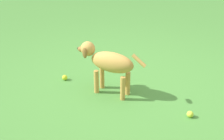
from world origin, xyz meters
TOP-DOWN VIEW (x-y plane):
  - ground at (0.00, 0.00)m, footprint 14.00×14.00m
  - dog at (-0.25, 0.01)m, footprint 0.48×0.74m
  - tennis_ball_0 at (-0.56, 0.54)m, footprint 0.07×0.07m
  - tennis_ball_1 at (0.19, -0.83)m, footprint 0.07×0.07m

SIDE VIEW (x-z plane):
  - ground at x=0.00m, z-range 0.00..0.00m
  - tennis_ball_0 at x=-0.56m, z-range 0.00..0.07m
  - tennis_ball_1 at x=0.19m, z-range 0.00..0.07m
  - dog at x=-0.25m, z-range 0.09..0.66m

